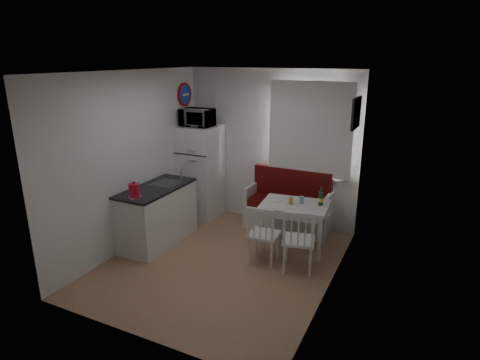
% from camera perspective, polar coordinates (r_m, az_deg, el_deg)
% --- Properties ---
extents(floor, '(3.00, 3.50, 0.02)m').
position_cam_1_polar(floor, '(5.77, -2.56, -11.63)').
color(floor, '#AB785B').
rests_on(floor, ground).
extents(ceiling, '(3.00, 3.50, 0.02)m').
position_cam_1_polar(ceiling, '(5.06, -2.96, 15.15)').
color(ceiling, white).
rests_on(ceiling, wall_back).
extents(wall_back, '(3.00, 0.02, 2.60)m').
position_cam_1_polar(wall_back, '(6.80, 4.32, 4.60)').
color(wall_back, white).
rests_on(wall_back, floor).
extents(wall_front, '(3.00, 0.02, 2.60)m').
position_cam_1_polar(wall_front, '(3.91, -15.12, -5.68)').
color(wall_front, white).
rests_on(wall_front, floor).
extents(wall_left, '(0.02, 3.50, 2.60)m').
position_cam_1_polar(wall_left, '(6.10, -15.23, 2.56)').
color(wall_left, white).
rests_on(wall_left, floor).
extents(wall_right, '(0.02, 3.50, 2.60)m').
position_cam_1_polar(wall_right, '(4.76, 13.33, -1.37)').
color(wall_right, white).
rests_on(wall_right, floor).
extents(window, '(1.22, 0.06, 1.47)m').
position_cam_1_polar(window, '(6.49, 10.07, 6.70)').
color(window, white).
rests_on(window, wall_back).
extents(curtain, '(1.35, 0.02, 1.50)m').
position_cam_1_polar(curtain, '(6.42, 9.92, 7.04)').
color(curtain, white).
rests_on(curtain, wall_back).
extents(kitchen_counter, '(0.62, 1.32, 1.16)m').
position_cam_1_polar(kitchen_counter, '(6.29, -11.63, -4.84)').
color(kitchen_counter, white).
rests_on(kitchen_counter, floor).
extents(wall_sign, '(0.03, 0.40, 0.40)m').
position_cam_1_polar(wall_sign, '(7.08, -7.82, 11.96)').
color(wall_sign, '#1A39A0').
rests_on(wall_sign, wall_left).
extents(picture_frame, '(0.04, 0.52, 0.42)m').
position_cam_1_polar(picture_frame, '(5.66, 16.15, 9.14)').
color(picture_frame, black).
rests_on(picture_frame, wall_right).
extents(bench, '(1.40, 0.54, 1.00)m').
position_cam_1_polar(bench, '(6.73, 6.86, -4.25)').
color(bench, white).
rests_on(bench, floor).
extents(dining_table, '(1.03, 0.77, 0.72)m').
position_cam_1_polar(dining_table, '(5.94, 7.79, -4.09)').
color(dining_table, white).
rests_on(dining_table, floor).
extents(chair_left, '(0.43, 0.41, 0.46)m').
position_cam_1_polar(chair_left, '(5.49, 3.07, -6.98)').
color(chair_left, white).
rests_on(chair_left, floor).
extents(chair_right, '(0.51, 0.49, 0.48)m').
position_cam_1_polar(chair_right, '(5.33, 8.06, -7.69)').
color(chair_right, white).
rests_on(chair_right, floor).
extents(fridge, '(0.66, 0.66, 1.64)m').
position_cam_1_polar(fridge, '(7.13, -5.67, 1.17)').
color(fridge, white).
rests_on(fridge, floor).
extents(microwave, '(0.53, 0.36, 0.30)m').
position_cam_1_polar(microwave, '(6.89, -6.12, 8.83)').
color(microwave, white).
rests_on(microwave, fridge).
extents(kettle, '(0.18, 0.18, 0.24)m').
position_cam_1_polar(kettle, '(5.68, -14.81, -1.44)').
color(kettle, red).
rests_on(kettle, kitchen_counter).
extents(wine_bottle, '(0.07, 0.07, 0.29)m').
position_cam_1_polar(wine_bottle, '(5.87, 11.43, -2.23)').
color(wine_bottle, '#154427').
rests_on(wine_bottle, dining_table).
extents(drinking_glass_orange, '(0.06, 0.06, 0.10)m').
position_cam_1_polar(drinking_glass_orange, '(5.87, 7.23, -2.98)').
color(drinking_glass_orange, orange).
rests_on(drinking_glass_orange, dining_table).
extents(drinking_glass_blue, '(0.06, 0.06, 0.11)m').
position_cam_1_polar(drinking_glass_blue, '(5.92, 8.73, -2.83)').
color(drinking_glass_blue, '#82ABDD').
rests_on(drinking_glass_blue, dining_table).
extents(plate, '(0.22, 0.22, 0.02)m').
position_cam_1_polar(plate, '(6.02, 5.18, -2.80)').
color(plate, white).
rests_on(plate, dining_table).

